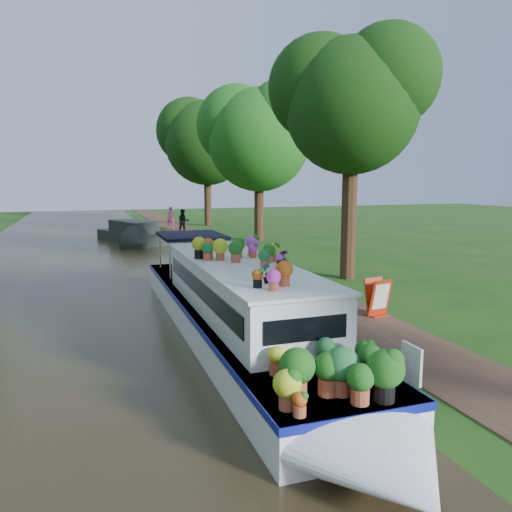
% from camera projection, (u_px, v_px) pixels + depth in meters
% --- Properties ---
extents(ground, '(100.00, 100.00, 0.00)m').
position_uv_depth(ground, '(283.00, 305.00, 14.65)').
color(ground, '#1A4210').
rests_on(ground, ground).
extents(canal_water, '(10.00, 100.00, 0.02)m').
position_uv_depth(canal_water, '(65.00, 324.00, 12.72)').
color(canal_water, black).
rests_on(canal_water, ground).
extents(towpath, '(2.20, 100.00, 0.03)m').
position_uv_depth(towpath, '(320.00, 302.00, 15.03)').
color(towpath, '#442E1F').
rests_on(towpath, ground).
extents(plant_boat, '(2.29, 13.52, 2.24)m').
position_uv_depth(plant_boat, '(240.00, 308.00, 11.01)').
color(plant_boat, white).
rests_on(plant_boat, canal_water).
extents(tree_near_overhang, '(5.52, 5.28, 8.99)m').
position_uv_depth(tree_near_overhang, '(351.00, 96.00, 17.73)').
color(tree_near_overhang, black).
rests_on(tree_near_overhang, ground).
extents(tree_near_mid, '(6.90, 6.60, 9.40)m').
position_uv_depth(tree_near_mid, '(258.00, 132.00, 29.21)').
color(tree_near_mid, black).
rests_on(tree_near_mid, ground).
extents(tree_near_far, '(7.59, 7.26, 10.30)m').
position_uv_depth(tree_near_far, '(206.00, 136.00, 39.25)').
color(tree_near_far, black).
rests_on(tree_near_far, ground).
extents(second_boat, '(3.93, 7.03, 1.28)m').
position_uv_depth(second_boat, '(133.00, 234.00, 29.13)').
color(second_boat, black).
rests_on(second_boat, canal_water).
extents(sandwich_board, '(0.66, 0.59, 1.01)m').
position_uv_depth(sandwich_board, '(378.00, 299.00, 13.39)').
color(sandwich_board, '#B0290C').
rests_on(sandwich_board, towpath).
extents(pedestrian_pink, '(0.68, 0.53, 1.66)m').
position_uv_depth(pedestrian_pink, '(171.00, 218.00, 37.00)').
color(pedestrian_pink, '#CE548D').
rests_on(pedestrian_pink, towpath).
extents(pedestrian_dark, '(0.82, 0.65, 1.65)m').
position_uv_depth(pedestrian_dark, '(183.00, 221.00, 33.80)').
color(pedestrian_dark, black).
rests_on(pedestrian_dark, towpath).
extents(verge_plant, '(0.51, 0.47, 0.46)m').
position_uv_depth(verge_plant, '(236.00, 281.00, 17.07)').
color(verge_plant, '#307122').
rests_on(verge_plant, ground).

